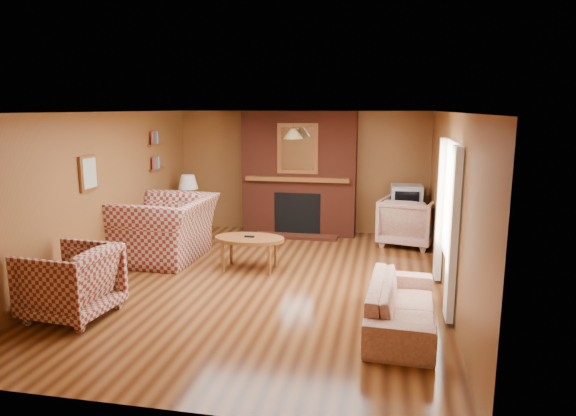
% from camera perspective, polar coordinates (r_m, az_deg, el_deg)
% --- Properties ---
extents(floor, '(6.50, 6.50, 0.00)m').
position_cam_1_polar(floor, '(7.45, -2.70, -8.19)').
color(floor, '#44200E').
rests_on(floor, ground).
extents(ceiling, '(6.50, 6.50, 0.00)m').
position_cam_1_polar(ceiling, '(7.04, -2.88, 10.59)').
color(ceiling, white).
rests_on(ceiling, wall_back).
extents(wall_back, '(6.50, 0.00, 6.50)m').
position_cam_1_polar(wall_back, '(10.30, 1.54, 4.05)').
color(wall_back, brown).
rests_on(wall_back, floor).
extents(wall_front, '(6.50, 0.00, 6.50)m').
position_cam_1_polar(wall_front, '(4.15, -13.61, -6.86)').
color(wall_front, brown).
rests_on(wall_front, floor).
extents(wall_left, '(0.00, 6.50, 6.50)m').
position_cam_1_polar(wall_left, '(8.11, -20.21, 1.47)').
color(wall_left, brown).
rests_on(wall_left, floor).
extents(wall_right, '(0.00, 6.50, 6.50)m').
position_cam_1_polar(wall_right, '(6.99, 17.53, 0.20)').
color(wall_right, brown).
rests_on(wall_right, floor).
extents(fireplace, '(2.20, 0.82, 2.40)m').
position_cam_1_polar(fireplace, '(10.04, 1.28, 3.77)').
color(fireplace, '#531E12').
rests_on(fireplace, floor).
extents(window_right, '(0.10, 1.85, 2.00)m').
position_cam_1_polar(window_right, '(6.81, 17.27, -0.71)').
color(window_right, beige).
rests_on(window_right, wall_right).
extents(bookshelf, '(0.09, 0.55, 0.71)m').
position_cam_1_polar(bookshelf, '(9.69, -14.30, 6.05)').
color(bookshelf, brown).
rests_on(bookshelf, wall_left).
extents(botanical_print, '(0.05, 0.40, 0.50)m').
position_cam_1_polar(botanical_print, '(7.79, -21.30, 3.63)').
color(botanical_print, brown).
rests_on(botanical_print, wall_left).
extents(pendant_light, '(0.36, 0.36, 0.48)m').
position_cam_1_polar(pendant_light, '(9.30, 0.58, 8.25)').
color(pendant_light, black).
rests_on(pendant_light, ceiling).
extents(plaid_loveseat, '(1.41, 1.60, 1.03)m').
position_cam_1_polar(plaid_loveseat, '(8.65, -13.43, -2.23)').
color(plaid_loveseat, maroon).
rests_on(plaid_loveseat, floor).
extents(plaid_armchair, '(1.03, 1.01, 0.86)m').
position_cam_1_polar(plaid_armchair, '(6.65, -23.02, -7.59)').
color(plaid_armchair, maroon).
rests_on(plaid_armchair, floor).
extents(floral_sofa, '(0.82, 1.88, 0.54)m').
position_cam_1_polar(floral_sofa, '(6.03, 12.51, -10.47)').
color(floral_sofa, '#C1B995').
rests_on(floral_sofa, floor).
extents(floral_armchair, '(1.14, 1.16, 0.88)m').
position_cam_1_polar(floral_armchair, '(9.53, 13.17, -1.46)').
color(floral_armchair, '#C1B995').
rests_on(floral_armchair, floor).
extents(coffee_table, '(1.08, 0.67, 0.53)m').
position_cam_1_polar(coffee_table, '(7.90, -4.30, -3.62)').
color(coffee_table, brown).
rests_on(coffee_table, floor).
extents(side_table, '(0.45, 0.45, 0.55)m').
position_cam_1_polar(side_table, '(10.26, -10.90, -1.42)').
color(side_table, brown).
rests_on(side_table, floor).
extents(table_lamp, '(0.38, 0.38, 0.63)m').
position_cam_1_polar(table_lamp, '(10.14, -11.03, 2.05)').
color(table_lamp, white).
rests_on(table_lamp, side_table).
extents(tv_stand, '(0.53, 0.48, 0.54)m').
position_cam_1_polar(tv_stand, '(9.88, 12.88, -2.00)').
color(tv_stand, black).
rests_on(tv_stand, floor).
extents(crt_tv, '(0.58, 0.57, 0.51)m').
position_cam_1_polar(crt_tv, '(9.78, 13.01, 1.00)').
color(crt_tv, '#AAACB2').
rests_on(crt_tv, tv_stand).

